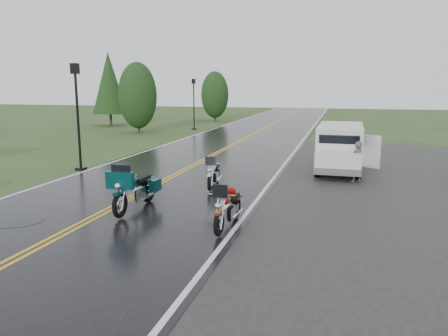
# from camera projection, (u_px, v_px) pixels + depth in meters

# --- Properties ---
(ground) EXTENTS (120.00, 120.00, 0.00)m
(ground) POSITION_uv_depth(u_px,v_px,m) (109.00, 211.00, 12.19)
(ground) COLOR #2D471E
(ground) RESTS_ON ground
(road) EXTENTS (8.00, 100.00, 0.04)m
(road) POSITION_uv_depth(u_px,v_px,m) (212.00, 156.00, 21.67)
(road) COLOR black
(road) RESTS_ON ground
(motorcycle_red) EXTENTS (0.78, 2.01, 1.17)m
(motorcycle_red) POSITION_uv_depth(u_px,v_px,m) (219.00, 214.00, 9.88)
(motorcycle_red) COLOR #631F0B
(motorcycle_red) RESTS_ON ground
(motorcycle_teal) EXTENTS (0.86, 2.36, 1.40)m
(motorcycle_teal) POSITION_uv_depth(u_px,v_px,m) (119.00, 194.00, 11.22)
(motorcycle_teal) COLOR #053537
(motorcycle_teal) RESTS_ON ground
(motorcycle_silver) EXTENTS (0.90, 1.95, 1.12)m
(motorcycle_silver) POSITION_uv_depth(u_px,v_px,m) (210.00, 176.00, 14.18)
(motorcycle_silver) COLOR #A0A1A8
(motorcycle_silver) RESTS_ON ground
(van_white) EXTENTS (1.89, 4.88, 1.91)m
(van_white) POSITION_uv_depth(u_px,v_px,m) (318.00, 153.00, 16.49)
(van_white) COLOR silver
(van_white) RESTS_ON ground
(person_at_van) EXTENTS (0.64, 0.62, 1.47)m
(person_at_van) POSITION_uv_depth(u_px,v_px,m) (357.00, 162.00, 15.68)
(person_at_van) COLOR #4E4D52
(person_at_van) RESTS_ON ground
(lamp_post_near_left) EXTENTS (0.38, 0.38, 4.38)m
(lamp_post_near_left) POSITION_uv_depth(u_px,v_px,m) (78.00, 117.00, 17.75)
(lamp_post_near_left) COLOR black
(lamp_post_near_left) RESTS_ON ground
(lamp_post_far_left) EXTENTS (0.35, 0.35, 4.05)m
(lamp_post_far_left) POSITION_uv_depth(u_px,v_px,m) (194.00, 104.00, 34.70)
(lamp_post_far_left) COLOR black
(lamp_post_far_left) RESTS_ON ground
(tree_left_mid) EXTENTS (2.84, 2.84, 4.43)m
(tree_left_mid) POSITION_uv_depth(u_px,v_px,m) (138.00, 103.00, 32.27)
(tree_left_mid) COLOR #1E3D19
(tree_left_mid) RESTS_ON ground
(tree_left_far) EXTENTS (2.71, 2.71, 4.17)m
(tree_left_far) POSITION_uv_depth(u_px,v_px,m) (215.00, 100.00, 43.26)
(tree_left_far) COLOR #1E3D19
(tree_left_far) RESTS_ON ground
(pine_left_far) EXTENTS (2.95, 2.95, 6.15)m
(pine_left_far) POSITION_uv_depth(u_px,v_px,m) (109.00, 90.00, 37.70)
(pine_left_far) COLOR #1E3D19
(pine_left_far) RESTS_ON ground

